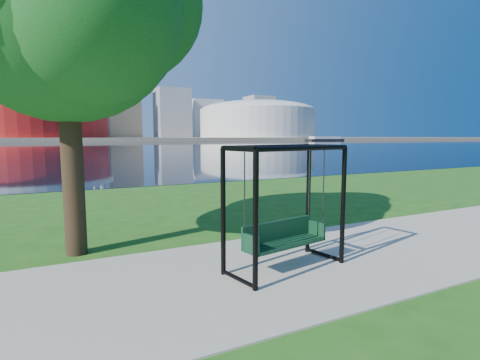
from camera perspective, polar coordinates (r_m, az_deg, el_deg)
ground at (r=7.25m, az=0.09°, el=-12.79°), size 900.00×900.00×0.00m
path at (r=6.83m, az=2.07°, el=-13.90°), size 120.00×4.00×0.03m
river at (r=108.15m, az=-25.55°, el=4.68°), size 900.00×180.00×0.02m
far_bank at (r=312.10m, az=-26.69°, el=5.64°), size 900.00×228.00×2.00m
stadium at (r=241.47m, az=-29.07°, el=8.58°), size 83.00×83.00×32.00m
arena at (r=278.17m, az=2.72°, el=9.36°), size 84.00×84.00×26.56m
skyline at (r=327.19m, az=-27.80°, el=11.72°), size 392.00×66.00×96.50m
swing at (r=6.77m, az=6.82°, el=-4.62°), size 2.34×1.33×2.26m
barge at (r=249.08m, az=12.80°, el=6.16°), size 26.88×7.44×2.68m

